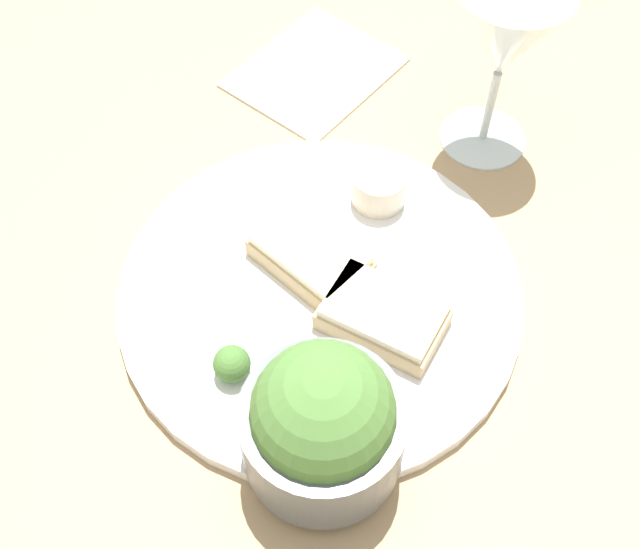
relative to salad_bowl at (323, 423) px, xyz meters
name	(u,v)px	position (x,y,z in m)	size (l,w,h in m)	color
ground_plane	(320,298)	(0.09, -0.10, -0.06)	(4.00, 4.00, 0.00)	tan
dinner_plate	(320,293)	(0.09, -0.10, -0.05)	(0.32, 0.32, 0.01)	white
salad_bowl	(323,423)	(0.00, 0.00, 0.00)	(0.11, 0.11, 0.11)	#4C5156
sauce_ramekin	(379,186)	(0.11, -0.20, -0.03)	(0.05, 0.05, 0.03)	beige
cheese_toast_near	(311,256)	(0.11, -0.11, -0.04)	(0.09, 0.06, 0.03)	#D1B27F
cheese_toast_far	(383,316)	(0.03, -0.11, -0.04)	(0.10, 0.08, 0.03)	#D1B27F
wine_glass	(503,37)	(0.09, -0.33, 0.05)	(0.09, 0.09, 0.16)	silver
garnish	(236,367)	(0.09, 0.00, -0.03)	(0.03, 0.03, 0.03)	#477533
napkin	(315,71)	(0.27, -0.30, -0.06)	(0.13, 0.16, 0.01)	beige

